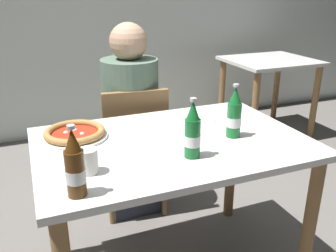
# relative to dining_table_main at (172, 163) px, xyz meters

# --- Properties ---
(dining_table_main) EXTENTS (1.20, 0.80, 0.75)m
(dining_table_main) POSITION_rel_dining_table_main_xyz_m (0.00, 0.00, 0.00)
(dining_table_main) COLOR silver
(dining_table_main) RESTS_ON ground_plane
(chair_behind_table) EXTENTS (0.44, 0.44, 0.85)m
(chair_behind_table) POSITION_rel_dining_table_main_xyz_m (-0.01, 0.61, -0.15)
(chair_behind_table) COLOR olive
(chair_behind_table) RESTS_ON ground_plane
(diner_seated) EXTENTS (0.34, 0.34, 1.21)m
(diner_seated) POSITION_rel_dining_table_main_xyz_m (0.00, 0.66, -0.05)
(diner_seated) COLOR #2D3342
(diner_seated) RESTS_ON ground_plane
(dining_table_background) EXTENTS (0.80, 0.70, 0.75)m
(dining_table_background) POSITION_rel_dining_table_main_xyz_m (1.61, 1.45, -0.04)
(dining_table_background) COLOR silver
(dining_table_background) RESTS_ON ground_plane
(pizza_margherita_near) EXTENTS (0.30, 0.30, 0.04)m
(pizza_margherita_near) POSITION_rel_dining_table_main_xyz_m (-0.40, 0.19, 0.14)
(pizza_margherita_near) COLOR white
(pizza_margherita_near) RESTS_ON dining_table_main
(beer_bottle_left) EXTENTS (0.07, 0.07, 0.25)m
(beer_bottle_left) POSITION_rel_dining_table_main_xyz_m (0.28, -0.06, 0.22)
(beer_bottle_left) COLOR #196B2D
(beer_bottle_left) RESTS_ON dining_table_main
(beer_bottle_center) EXTENTS (0.07, 0.07, 0.25)m
(beer_bottle_center) POSITION_rel_dining_table_main_xyz_m (-0.46, -0.31, 0.22)
(beer_bottle_center) COLOR #512D0F
(beer_bottle_center) RESTS_ON dining_table_main
(beer_bottle_right) EXTENTS (0.07, 0.07, 0.25)m
(beer_bottle_right) POSITION_rel_dining_table_main_xyz_m (0.01, -0.18, 0.22)
(beer_bottle_right) COLOR #196B2D
(beer_bottle_right) RESTS_ON dining_table_main
(napkin_with_cutlery) EXTENTS (0.22, 0.22, 0.01)m
(napkin_with_cutlery) POSITION_rel_dining_table_main_xyz_m (0.28, 0.21, 0.12)
(napkin_with_cutlery) COLOR white
(napkin_with_cutlery) RESTS_ON dining_table_main
(paper_cup) EXTENTS (0.07, 0.07, 0.09)m
(paper_cup) POSITION_rel_dining_table_main_xyz_m (-0.40, -0.17, 0.16)
(paper_cup) COLOR white
(paper_cup) RESTS_ON dining_table_main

